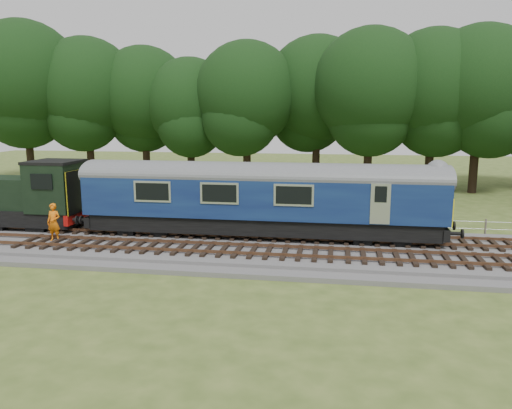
# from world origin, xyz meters

# --- Properties ---
(ground) EXTENTS (120.00, 120.00, 0.00)m
(ground) POSITION_xyz_m (0.00, 0.00, 0.00)
(ground) COLOR #40551F
(ground) RESTS_ON ground
(ballast) EXTENTS (70.00, 7.00, 0.35)m
(ballast) POSITION_xyz_m (0.00, 0.00, 0.17)
(ballast) COLOR #4C4C4F
(ballast) RESTS_ON ground
(track_north) EXTENTS (67.20, 2.40, 0.21)m
(track_north) POSITION_xyz_m (0.00, 1.40, 0.42)
(track_north) COLOR black
(track_north) RESTS_ON ballast
(track_south) EXTENTS (67.20, 2.40, 0.21)m
(track_south) POSITION_xyz_m (0.00, -1.60, 0.42)
(track_south) COLOR black
(track_south) RESTS_ON ballast
(fence) EXTENTS (64.00, 0.12, 1.00)m
(fence) POSITION_xyz_m (0.00, 4.50, 0.00)
(fence) COLOR #6B6054
(fence) RESTS_ON ground
(tree_line) EXTENTS (70.00, 8.00, 18.00)m
(tree_line) POSITION_xyz_m (0.00, 22.00, 0.00)
(tree_line) COLOR black
(tree_line) RESTS_ON ground
(dmu_railcar) EXTENTS (18.05, 2.86, 3.88)m
(dmu_railcar) POSITION_xyz_m (-5.74, 1.40, 2.61)
(dmu_railcar) COLOR black
(dmu_railcar) RESTS_ON ground
(shunter_loco) EXTENTS (8.91, 2.60, 3.38)m
(shunter_loco) POSITION_xyz_m (-19.66, 1.40, 1.97)
(shunter_loco) COLOR black
(shunter_loco) RESTS_ON ground
(worker) EXTENTS (0.71, 0.49, 1.88)m
(worker) POSITION_xyz_m (-15.66, -1.16, 1.29)
(worker) COLOR orange
(worker) RESTS_ON ballast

